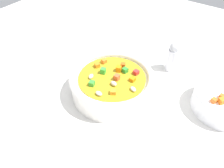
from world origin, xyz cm
name	(u,v)px	position (x,y,z in cm)	size (l,w,h in cm)	color
ground_plane	(112,95)	(0.00, 0.00, -1.00)	(140.00, 140.00, 2.00)	silver
soup_bowl_main	(112,83)	(0.00, 0.00, 3.35)	(21.23, 21.23, 6.74)	white
spoon	(121,55)	(7.16, -15.06, 0.37)	(23.86, 7.64, 0.75)	silver
pepper_shaker	(173,57)	(-8.41, -17.94, 4.51)	(3.30, 3.30, 9.07)	silver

